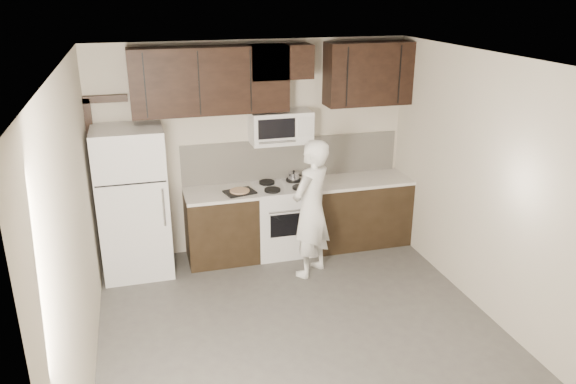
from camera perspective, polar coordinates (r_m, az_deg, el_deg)
name	(u,v)px	position (r m, az deg, el deg)	size (l,w,h in m)	color
floor	(305,337)	(5.80, 1.73, -14.49)	(4.50, 4.50, 0.00)	#4B4947
back_wall	(254,148)	(7.22, -3.44, 4.49)	(4.00, 4.00, 0.00)	beige
ceiling	(308,63)	(4.81, 2.07, 12.98)	(4.50, 4.50, 0.00)	white
counter_run	(306,216)	(7.38, 1.81, -2.50)	(2.95, 0.64, 0.91)	black
stove	(283,219)	(7.29, -0.47, -2.71)	(0.76, 0.66, 0.94)	silver
backsplash	(292,158)	(7.37, 0.42, 3.49)	(2.90, 0.02, 0.54)	beige
upper_cabinets	(273,76)	(6.90, -1.56, 11.71)	(3.48, 0.35, 0.78)	black
microwave	(281,127)	(7.03, -0.75, 6.62)	(0.76, 0.42, 0.40)	silver
refrigerator	(133,202)	(6.87, -15.43, -1.00)	(0.80, 0.76, 1.80)	silver
door_trim	(98,169)	(7.08, -18.72, 2.26)	(0.50, 0.08, 2.12)	black
saucepan	(294,177)	(7.29, 0.60, 1.56)	(0.26, 0.15, 0.15)	silver
baking_tray	(240,192)	(6.92, -4.92, -0.01)	(0.36, 0.27, 0.02)	black
pizza	(240,191)	(6.91, -4.93, 0.13)	(0.24, 0.24, 0.02)	#D7B590
person	(311,209)	(6.60, 2.37, -1.72)	(0.61, 0.40, 1.68)	silver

